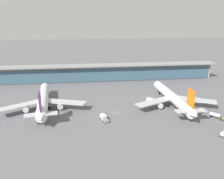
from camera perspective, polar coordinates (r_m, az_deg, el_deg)
name	(u,v)px	position (r m, az deg, el deg)	size (l,w,h in m)	color
ground_plane	(117,113)	(131.39, 1.19, -6.01)	(1200.00, 1200.00, 0.00)	slate
airliner_left_stand	(43,100)	(141.93, -17.17, -2.60)	(51.06, 66.81, 17.79)	white
airliner_centre_stand	(172,97)	(145.68, 15.21, -1.93)	(51.41, 66.65, 17.79)	white
service_truck_under_wing_white	(181,98)	(159.13, 17.15, -1.99)	(8.16, 7.07, 2.95)	silver
service_truck_mid_apron_grey	(201,100)	(158.34, 21.75, -2.55)	(7.97, 7.34, 2.95)	gray
service_truck_by_tail_grey	(104,118)	(121.06, -2.11, -7.21)	(4.24, 7.65, 3.10)	gray
service_truck_on_taxiway_olive	(217,116)	(136.38, 25.28, -6.06)	(7.23, 8.05, 2.95)	olive
service_truck_at_far_stand_grey	(151,100)	(148.80, 10.01, -2.78)	(6.72, 6.86, 3.10)	gray
terminal_building	(104,72)	(200.66, -2.06, 4.41)	(203.89, 12.80, 15.20)	#9E998E
safety_cone_alpha	(8,126)	(127.09, -25.10, -8.37)	(0.62, 0.62, 0.70)	orange
safety_cone_charlie	(25,122)	(127.50, -21.33, -7.82)	(0.62, 0.62, 0.70)	orange
safety_cone_delta	(12,126)	(126.18, -24.18, -8.43)	(0.62, 0.62, 0.70)	orange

